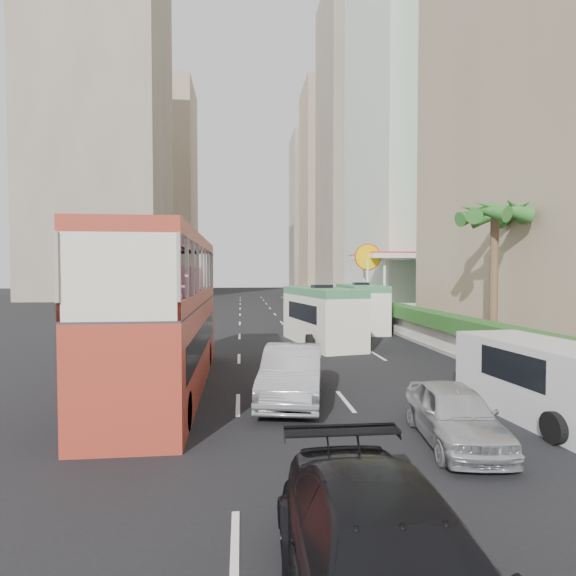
{
  "coord_description": "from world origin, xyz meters",
  "views": [
    {
      "loc": [
        -3.5,
        -15.04,
        3.87
      ],
      "look_at": [
        -1.5,
        4.0,
        3.2
      ],
      "focal_mm": 28.0,
      "sensor_mm": 36.0,
      "label": 1
    }
  ],
  "objects": [
    {
      "name": "shell_station",
      "position": [
        10.0,
        23.0,
        2.75
      ],
      "size": [
        6.5,
        8.0,
        5.5
      ],
      "primitive_type": "cube",
      "color": "silver",
      "rests_on": "ground"
    },
    {
      "name": "sidewalk",
      "position": [
        9.0,
        25.0,
        0.09
      ],
      "size": [
        6.0,
        120.0,
        0.18
      ],
      "primitive_type": "cube",
      "color": "#99968C",
      "rests_on": "ground"
    },
    {
      "name": "palm_tree",
      "position": [
        7.8,
        4.0,
        3.38
      ],
      "size": [
        0.36,
        0.36,
        6.4
      ],
      "primitive_type": "cylinder",
      "color": "brown",
      "rests_on": "sidewalk"
    },
    {
      "name": "double_decker_bus",
      "position": [
        -6.0,
        0.0,
        2.53
      ],
      "size": [
        2.5,
        11.0,
        5.06
      ],
      "primitive_type": "cube",
      "color": "#AA3625",
      "rests_on": "ground"
    },
    {
      "name": "ground_plane",
      "position": [
        0.0,
        0.0,
        0.0
      ],
      "size": [
        200.0,
        200.0,
        0.0
      ],
      "primitive_type": "plane",
      "color": "black",
      "rests_on": "ground"
    },
    {
      "name": "tower_left_a",
      "position": [
        -24.0,
        55.0,
        26.0
      ],
      "size": [
        18.0,
        18.0,
        52.0
      ],
      "primitive_type": "cube",
      "color": "gray",
      "rests_on": "ground"
    },
    {
      "name": "tower_left_b",
      "position": [
        -22.0,
        90.0,
        23.0
      ],
      "size": [
        16.0,
        16.0,
        46.0
      ],
      "primitive_type": "cube",
      "color": "tan",
      "rests_on": "ground"
    },
    {
      "name": "car_silver_lane_a",
      "position": [
        -1.97,
        -1.66,
        0.0
      ],
      "size": [
        2.58,
        5.13,
        1.62
      ],
      "primitive_type": "imported",
      "rotation": [
        0.0,
        0.0,
        -0.18
      ],
      "color": "#B7B9BE",
      "rests_on": "ground"
    },
    {
      "name": "tower_far_b",
      "position": [
        17.0,
        104.0,
        20.0
      ],
      "size": [
        14.0,
        14.0,
        40.0
      ],
      "primitive_type": "cube",
      "color": "gray",
      "rests_on": "ground"
    },
    {
      "name": "minibus_near",
      "position": [
        0.82,
        8.69,
        1.52
      ],
      "size": [
        3.54,
        7.16,
        3.04
      ],
      "primitive_type": "cube",
      "rotation": [
        0.0,
        0.0,
        0.19
      ],
      "color": "silver",
      "rests_on": "ground"
    },
    {
      "name": "minibus_far",
      "position": [
        4.53,
        14.46,
        1.51
      ],
      "size": [
        2.64,
        6.94,
        3.03
      ],
      "primitive_type": "cube",
      "rotation": [
        0.0,
        0.0,
        -0.05
      ],
      "color": "silver",
      "rests_on": "ground"
    },
    {
      "name": "kerb_wall",
      "position": [
        6.2,
        14.0,
        0.68
      ],
      "size": [
        0.3,
        44.0,
        1.0
      ],
      "primitive_type": "cube",
      "color": "silver",
      "rests_on": "sidewalk"
    },
    {
      "name": "tower_stripe",
      "position": [
        18.0,
        34.0,
        29.0
      ],
      "size": [
        16.0,
        18.0,
        58.0
      ],
      "primitive_type": "cube",
      "color": "white",
      "rests_on": "ground"
    },
    {
      "name": "tower_mid",
      "position": [
        18.0,
        58.0,
        25.0
      ],
      "size": [
        16.0,
        16.0,
        50.0
      ],
      "primitive_type": "cube",
      "color": "gray",
      "rests_on": "ground"
    },
    {
      "name": "car_silver_lane_b",
      "position": [
        1.3,
        -5.44,
        0.0
      ],
      "size": [
        2.04,
        4.06,
        1.33
      ],
      "primitive_type": "imported",
      "rotation": [
        0.0,
        0.0,
        -0.12
      ],
      "color": "#B7B9BE",
      "rests_on": "ground"
    },
    {
      "name": "panel_van_near",
      "position": [
        4.44,
        -4.11,
        1.01
      ],
      "size": [
        2.45,
        5.22,
        2.03
      ],
      "primitive_type": "cube",
      "rotation": [
        0.0,
        0.0,
        0.08
      ],
      "color": "silver",
      "rests_on": "ground"
    },
    {
      "name": "tower_far_a",
      "position": [
        17.0,
        82.0,
        22.0
      ],
      "size": [
        14.0,
        14.0,
        44.0
      ],
      "primitive_type": "cube",
      "color": "tan",
      "rests_on": "ground"
    },
    {
      "name": "hedge",
      "position": [
        6.2,
        14.0,
        1.53
      ],
      "size": [
        1.1,
        44.0,
        0.7
      ],
      "primitive_type": "cube",
      "color": "#2D6626",
      "rests_on": "kerb_wall"
    },
    {
      "name": "panel_van_far",
      "position": [
        4.43,
        21.28,
        0.92
      ],
      "size": [
        2.54,
        4.82,
        1.83
      ],
      "primitive_type": "cube",
      "rotation": [
        0.0,
        0.0,
        -0.16
      ],
      "color": "silver",
      "rests_on": "ground"
    },
    {
      "name": "van_asset",
      "position": [
        1.48,
        18.58,
        0.0
      ],
      "size": [
        2.25,
        4.39,
        1.19
      ],
      "primitive_type": "imported",
      "rotation": [
        0.0,
        0.0,
        -0.07
      ],
      "color": "silver",
      "rests_on": "ground"
    }
  ]
}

